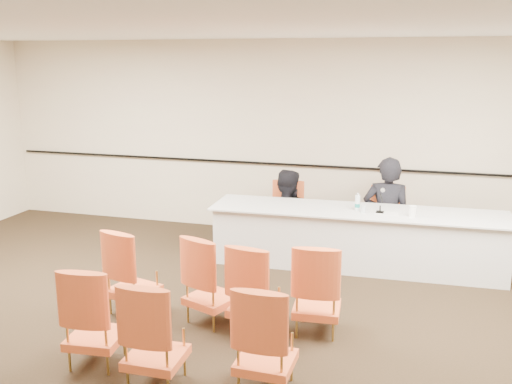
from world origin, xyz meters
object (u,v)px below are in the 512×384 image
(panelist_main_chair, at_px, (386,222))
(coffee_cup, at_px, (412,211))
(aud_chair_front_right, at_px, (317,288))
(aud_chair_back_left, at_px, (95,315))
(panelist_main, at_px, (386,221))
(water_bottle, at_px, (357,202))
(aud_chair_back_right, at_px, (266,337))
(aud_chair_extra, at_px, (255,288))
(aud_chair_back_mid, at_px, (155,332))
(microphone, at_px, (380,202))
(panelist_second_chair, at_px, (285,215))
(panel_table, at_px, (356,238))
(aud_chair_front_mid, at_px, (212,279))
(aud_chair_front_left, at_px, (133,271))
(panelist_second, at_px, (285,223))
(drinking_glass, at_px, (363,209))

(panelist_main_chair, height_order, coffee_cup, panelist_main_chair)
(aud_chair_front_right, relative_size, aud_chair_back_left, 1.00)
(coffee_cup, bearing_deg, aud_chair_front_right, -114.82)
(panelist_main, bearing_deg, water_bottle, 59.14)
(aud_chair_back_left, bearing_deg, panelist_main, 52.55)
(aud_chair_back_right, xyz_separation_m, aud_chair_extra, (-0.37, 0.96, 0.00))
(panelist_main, distance_m, aud_chair_back_mid, 4.24)
(panelist_main_chair, height_order, aud_chair_front_right, same)
(microphone, bearing_deg, water_bottle, 173.78)
(panelist_second_chair, relative_size, aud_chair_back_mid, 1.00)
(panel_table, bearing_deg, aud_chair_back_right, -98.99)
(panel_table, bearing_deg, panelist_main_chair, 57.31)
(aud_chair_front_mid, bearing_deg, aud_chair_back_left, -101.76)
(panel_table, xyz_separation_m, aud_chair_front_left, (-2.16, -2.10, 0.09))
(panelist_second, xyz_separation_m, aud_chair_extra, (0.34, -2.72, 0.12))
(drinking_glass, relative_size, aud_chair_back_mid, 0.11)
(drinking_glass, xyz_separation_m, aud_chair_extra, (-0.84, -2.09, -0.35))
(coffee_cup, bearing_deg, drinking_glass, 175.58)
(panelist_second, xyz_separation_m, microphone, (1.39, -0.59, 0.56))
(aud_chair_back_left, bearing_deg, aud_chair_extra, 33.26)
(coffee_cup, distance_m, aud_chair_back_mid, 3.77)
(microphone, relative_size, coffee_cup, 2.06)
(panelist_second_chair, bearing_deg, panel_table, -27.91)
(panel_table, bearing_deg, coffee_cup, -14.12)
(aud_chair_back_left, bearing_deg, panel_table, 52.38)
(water_bottle, relative_size, aud_chair_front_right, 0.24)
(panelist_second_chair, distance_m, drinking_glass, 1.38)
(aud_chair_front_mid, relative_size, aud_chair_back_right, 1.00)
(aud_chair_front_right, bearing_deg, aud_chair_front_left, 178.09)
(panelist_second, height_order, panelist_second_chair, panelist_second)
(microphone, xyz_separation_m, aud_chair_front_right, (-0.46, -1.95, -0.45))
(aud_chair_front_mid, relative_size, aud_chair_extra, 1.00)
(microphone, xyz_separation_m, aud_chair_extra, (-1.05, -2.13, -0.45))
(panel_table, distance_m, coffee_cup, 0.85)
(microphone, xyz_separation_m, aud_chair_front_left, (-2.45, -2.04, -0.45))
(drinking_glass, relative_size, aud_chair_front_right, 0.11)
(aud_chair_back_mid, distance_m, aud_chair_extra, 1.26)
(panelist_second, bearing_deg, aud_chair_front_left, 64.59)
(panelist_main, distance_m, aud_chair_front_left, 3.67)
(panelist_main_chair, height_order, aud_chair_front_mid, same)
(drinking_glass, xyz_separation_m, aud_chair_back_mid, (-1.38, -3.23, -0.35))
(panelist_main_chair, relative_size, panelist_second, 0.60)
(aud_chair_front_mid, xyz_separation_m, aud_chair_back_left, (-0.70, -1.09, 0.00))
(microphone, bearing_deg, aud_chair_back_left, -121.57)
(coffee_cup, relative_size, aud_chair_front_mid, 0.15)
(water_bottle, bearing_deg, aud_chair_front_right, -94.59)
(panelist_main, height_order, aud_chair_back_left, panelist_main)
(panel_table, relative_size, aud_chair_front_mid, 4.06)
(panelist_main, height_order, coffee_cup, panelist_main)
(water_bottle, bearing_deg, aud_chair_front_mid, -121.28)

